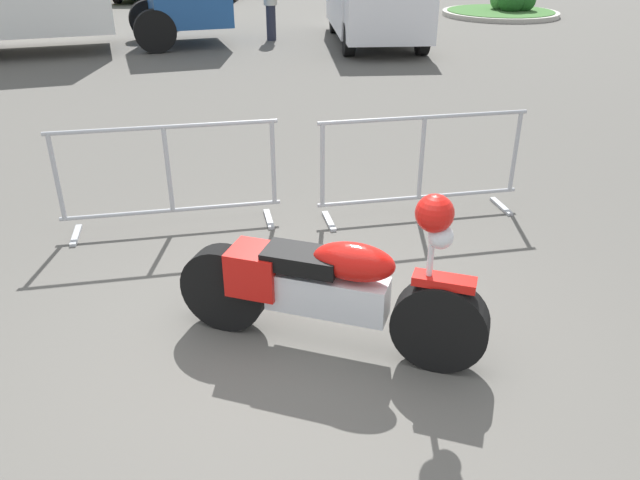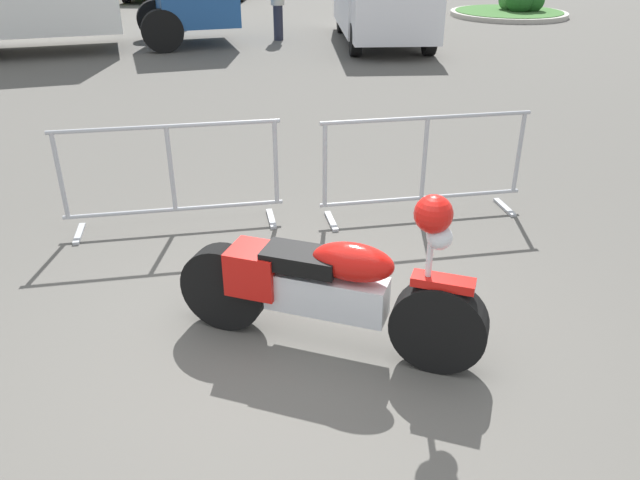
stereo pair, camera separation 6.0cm
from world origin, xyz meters
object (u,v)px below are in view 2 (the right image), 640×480
Objects in this scene: crowd_barrier_far at (424,166)px; crowd_barrier_near at (172,176)px; pedestrian at (278,2)px; motorcycle at (326,287)px.

crowd_barrier_near is at bearing 180.00° from crowd_barrier_far.
pedestrian is (1.63, 10.87, 0.37)m from crowd_barrier_near.
crowd_barrier_near is at bearing 146.08° from motorcycle.
pedestrian is (-0.88, 10.87, 0.37)m from crowd_barrier_far.
pedestrian reaches higher than motorcycle.
crowd_barrier_near is 1.00× the size of crowd_barrier_far.
crowd_barrier_near and crowd_barrier_far have the same top height.
crowd_barrier_far is (2.51, 0.00, 0.00)m from crowd_barrier_near.
crowd_barrier_far is at bearing 0.00° from crowd_barrier_near.
pedestrian is (0.38, 12.96, 0.43)m from motorcycle.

